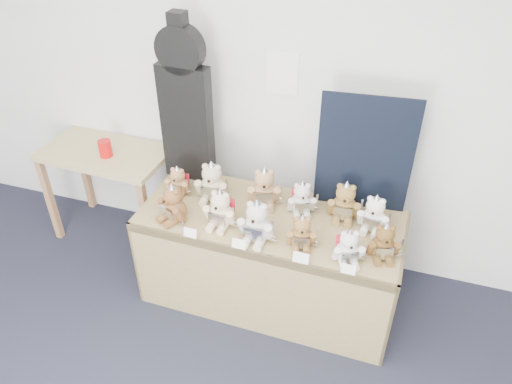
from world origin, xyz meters
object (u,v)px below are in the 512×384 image
(guitar_case, at_px, (185,103))
(teddy_back_far_left, at_px, (178,182))
(side_table, at_px, (107,165))
(teddy_back_right, at_px, (345,203))
(teddy_front_left, at_px, (220,210))
(teddy_back_centre_right, at_px, (302,199))
(teddy_front_far_right, at_px, (348,248))
(teddy_back_left, at_px, (212,183))
(teddy_front_end, at_px, (384,243))
(teddy_front_far_left, at_px, (173,205))
(teddy_back_end, at_px, (374,215))
(red_cup, at_px, (105,148))
(teddy_back_centre_left, at_px, (264,189))
(teddy_front_centre, at_px, (257,223))
(teddy_front_right, at_px, (302,233))
(display_table, at_px, (267,242))

(guitar_case, relative_size, teddy_back_far_left, 5.01)
(side_table, bearing_deg, teddy_back_right, -2.08)
(teddy_front_left, height_order, teddy_back_right, teddy_back_right)
(guitar_case, distance_m, teddy_back_centre_right, 1.00)
(teddy_front_far_right, xyz_separation_m, teddy_back_left, (-0.97, 0.33, 0.02))
(guitar_case, bearing_deg, teddy_front_end, -14.20)
(side_table, xyz_separation_m, teddy_front_far_left, (0.81, -0.49, 0.16))
(teddy_back_left, bearing_deg, teddy_back_end, -6.23)
(teddy_front_left, xyz_separation_m, teddy_back_far_left, (-0.40, 0.22, -0.02))
(teddy_front_end, bearing_deg, side_table, 153.24)
(red_cup, xyz_separation_m, teddy_back_centre_left, (1.26, -0.10, -0.02))
(guitar_case, height_order, teddy_front_far_left, guitar_case)
(teddy_back_far_left, bearing_deg, side_table, 162.74)
(red_cup, height_order, teddy_front_centre, teddy_front_centre)
(guitar_case, relative_size, teddy_front_far_right, 4.68)
(side_table, xyz_separation_m, teddy_back_right, (1.84, -0.14, 0.16))
(teddy_front_end, xyz_separation_m, teddy_back_right, (-0.28, 0.29, 0.01))
(teddy_back_right, bearing_deg, teddy_front_far_left, -165.58)
(teddy_front_far_left, height_order, teddy_front_right, teddy_front_far_left)
(side_table, height_order, teddy_back_centre_left, teddy_back_centre_left)
(red_cup, height_order, teddy_back_centre_left, teddy_back_centre_left)
(display_table, relative_size, teddy_front_end, 6.64)
(teddy_front_centre, bearing_deg, teddy_back_end, 26.57)
(teddy_back_far_left, bearing_deg, teddy_back_centre_right, 3.98)
(teddy_front_left, distance_m, teddy_back_end, 0.95)
(side_table, bearing_deg, teddy_front_centre, -18.14)
(teddy_back_centre_left, bearing_deg, teddy_front_far_right, -47.34)
(teddy_front_far_right, xyz_separation_m, teddy_back_right, (-0.09, 0.40, 0.02))
(teddy_front_centre, distance_m, teddy_back_left, 0.51)
(display_table, relative_size, teddy_front_centre, 5.58)
(teddy_front_far_left, height_order, teddy_front_centre, teddy_front_centre)
(guitar_case, bearing_deg, teddy_back_left, -37.18)
(red_cup, relative_size, teddy_back_left, 0.41)
(teddy_front_far_left, relative_size, teddy_front_end, 1.10)
(teddy_front_end, xyz_separation_m, teddy_back_end, (-0.09, 0.23, 0.01))
(teddy_front_centre, relative_size, teddy_back_end, 1.13)
(side_table, bearing_deg, teddy_back_centre_right, -3.83)
(teddy_front_right, bearing_deg, side_table, 149.45)
(red_cup, bearing_deg, teddy_back_centre_left, -4.54)
(teddy_back_left, distance_m, teddy_back_end, 1.07)
(teddy_back_end, bearing_deg, teddy_front_far_right, -101.04)
(red_cup, bearing_deg, teddy_back_left, -9.55)
(teddy_back_left, bearing_deg, teddy_back_centre_right, -2.93)
(teddy_front_centre, bearing_deg, red_cup, 162.21)
(guitar_case, distance_m, teddy_back_far_left, 0.53)
(teddy_back_end, bearing_deg, teddy_front_left, -159.14)
(teddy_back_left, relative_size, teddy_back_centre_left, 1.03)
(teddy_front_far_right, distance_m, teddy_back_end, 0.35)
(teddy_back_centre_right, xyz_separation_m, teddy_back_right, (0.27, 0.03, 0.02))
(teddy_front_right, bearing_deg, teddy_back_centre_right, 89.61)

